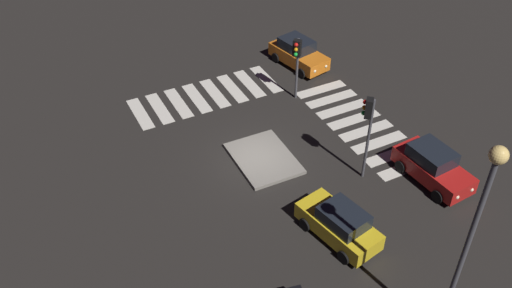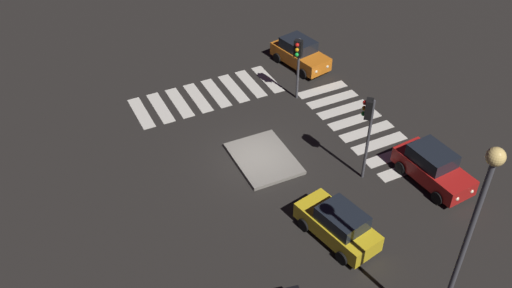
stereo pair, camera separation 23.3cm
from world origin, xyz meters
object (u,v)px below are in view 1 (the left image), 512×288
Objects in this scene: traffic_light_south at (368,119)px; car_orange at (298,53)px; car_red at (433,166)px; traffic_island at (264,158)px; street_lamp at (475,222)px; car_yellow at (339,224)px; traffic_light_east at (297,55)px.

car_orange is at bearing -63.36° from traffic_light_south.
car_red is 4.25m from traffic_light_south.
traffic_light_south is (-3.21, -3.65, 3.34)m from traffic_island.
traffic_light_south is (-10.53, 2.63, 2.57)m from car_orange.
street_lamp is at bearing -174.49° from traffic_island.
traffic_island is 0.85× the size of traffic_light_south.
traffic_light_south reaches higher than car_yellow.
car_red is 10.02m from street_lamp.
car_orange is 1.04× the size of car_yellow.
traffic_island is at bearing -131.91° from car_red.
traffic_light_east is (10.19, -3.73, 2.09)m from car_yellow.
traffic_light_south is (1.78, 2.89, 2.56)m from car_red.
traffic_island is 0.94× the size of car_yellow.
car_orange is at bearing -15.13° from street_lamp.
car_red is (-12.30, -0.27, 0.00)m from car_orange.
car_yellow is (-13.42, 5.82, -0.03)m from car_orange.
traffic_light_east reaches higher than car_orange.
car_red is (-4.99, -6.55, 0.77)m from traffic_island.
traffic_light_south is (2.89, -3.19, 2.60)m from car_yellow.
traffic_island is at bearing -7.33° from car_yellow.
car_red reaches higher than car_yellow.
traffic_light_east is at bearing -45.74° from traffic_island.
car_red reaches higher than traffic_island.
car_red is 0.47× the size of street_lamp.
traffic_island is 9.68m from car_orange.
traffic_light_south is at bearing -131.28° from traffic_island.
traffic_light_south is at bearing -126.18° from car_red.
street_lamp is (-11.73, -1.13, 5.83)m from traffic_island.
traffic_light_east is 7.34m from traffic_light_south.
traffic_island is 1.00× the size of traffic_light_east.
car_orange is at bearing -163.48° from traffic_light_east.
street_lamp is (-6.74, 5.42, 5.06)m from car_red.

